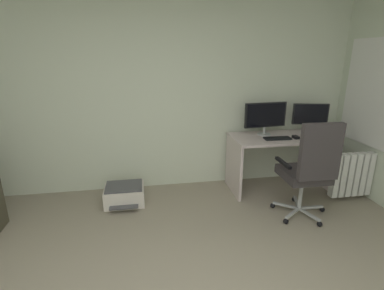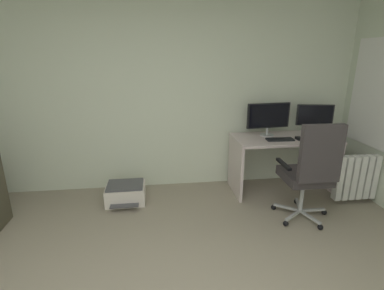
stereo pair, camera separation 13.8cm
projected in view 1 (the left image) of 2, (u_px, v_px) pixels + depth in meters
The scene contains 9 objects.
wall_back at pixel (151, 91), 3.81m from camera, with size 5.41×0.10×2.65m, color silver.
desk at pixel (280, 151), 3.93m from camera, with size 1.33×0.64×0.75m.
monitor_main at pixel (265, 116), 3.86m from camera, with size 0.59×0.18×0.44m.
monitor_secondary at pixel (310, 116), 3.98m from camera, with size 0.47×0.18×0.40m.
keyboard at pixel (277, 138), 3.73m from camera, with size 0.34×0.13×0.02m, color black.
computer_mouse at pixel (296, 137), 3.76m from camera, with size 0.06×0.10×0.03m, color black.
office_chair at pixel (309, 168), 3.13m from camera, with size 0.61×0.63×1.15m.
printer at pixel (125, 194), 3.63m from camera, with size 0.48×0.46×0.24m.
radiator at pixel (365, 174), 3.69m from camera, with size 0.90×0.10×0.56m.
Camera 1 is at (-0.13, -1.09, 1.78)m, focal length 27.30 mm.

